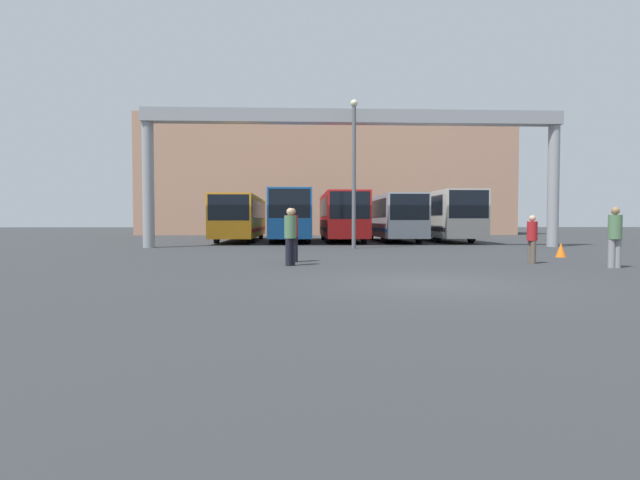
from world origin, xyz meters
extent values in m
plane|color=#2D3033|center=(0.00, 0.00, 0.00)|extent=(200.00, 200.00, 0.00)
cube|color=tan|center=(0.00, 43.45, 5.93)|extent=(37.58, 12.00, 11.87)
cylinder|color=gray|center=(-10.77, 15.30, 3.26)|extent=(0.60, 0.60, 6.52)
cylinder|color=gray|center=(10.77, 15.30, 3.26)|extent=(0.60, 0.60, 6.52)
cube|color=gray|center=(0.00, 15.30, 6.87)|extent=(22.14, 0.80, 0.70)
cube|color=orange|center=(-6.94, 23.71, 1.68)|extent=(2.56, 12.32, 2.66)
cube|color=black|center=(-6.94, 17.57, 2.17)|extent=(2.35, 0.06, 1.49)
cube|color=black|center=(-6.94, 23.71, 2.17)|extent=(2.59, 10.47, 1.12)
cube|color=red|center=(-6.94, 23.71, 0.83)|extent=(2.59, 11.70, 0.24)
cylinder|color=black|center=(-8.06, 20.26, 0.47)|extent=(0.28, 0.94, 0.94)
cylinder|color=black|center=(-5.82, 20.26, 0.47)|extent=(0.28, 0.94, 0.94)
cylinder|color=black|center=(-8.06, 27.15, 0.47)|extent=(0.28, 0.94, 0.94)
cylinder|color=black|center=(-5.82, 27.15, 0.47)|extent=(0.28, 0.94, 0.94)
cube|color=#1959A5|center=(-3.47, 22.60, 1.85)|extent=(2.60, 10.11, 3.00)
cube|color=black|center=(-3.47, 17.57, 2.41)|extent=(2.39, 0.06, 1.68)
cube|color=black|center=(-3.47, 22.60, 2.41)|extent=(2.63, 8.59, 1.26)
cube|color=orange|center=(-3.47, 22.60, 0.89)|extent=(2.63, 9.60, 0.24)
cylinder|color=black|center=(-4.61, 19.77, 0.46)|extent=(0.28, 0.93, 0.93)
cylinder|color=black|center=(-2.33, 19.77, 0.46)|extent=(0.28, 0.93, 0.93)
cylinder|color=black|center=(-4.61, 25.43, 0.46)|extent=(0.28, 0.93, 0.93)
cylinder|color=black|center=(-2.33, 25.43, 0.46)|extent=(0.28, 0.93, 0.93)
cube|color=red|center=(0.00, 22.98, 1.78)|extent=(2.55, 10.86, 2.86)
cube|color=black|center=(0.00, 17.57, 2.31)|extent=(2.34, 0.06, 1.60)
cube|color=black|center=(0.00, 22.98, 2.31)|extent=(2.58, 9.23, 1.20)
cube|color=black|center=(0.00, 22.98, 0.86)|extent=(2.58, 10.32, 0.24)
cylinder|color=black|center=(-1.11, 19.94, 0.49)|extent=(0.28, 0.97, 0.97)
cylinder|color=black|center=(1.11, 19.94, 0.49)|extent=(0.28, 0.97, 0.97)
cylinder|color=black|center=(-1.11, 26.02, 0.49)|extent=(0.28, 0.97, 0.97)
cylinder|color=black|center=(1.11, 26.02, 0.49)|extent=(0.28, 0.97, 0.97)
cube|color=#999EA5|center=(3.47, 22.65, 1.71)|extent=(2.50, 10.21, 2.72)
cube|color=black|center=(3.47, 17.57, 2.21)|extent=(2.30, 0.06, 1.52)
cube|color=black|center=(3.47, 22.65, 2.21)|extent=(2.53, 8.68, 1.14)
cube|color=#1966B2|center=(3.47, 22.65, 0.84)|extent=(2.53, 9.70, 0.24)
cylinder|color=black|center=(2.38, 19.79, 0.45)|extent=(0.28, 0.90, 0.90)
cylinder|color=black|center=(4.56, 19.79, 0.45)|extent=(0.28, 0.90, 0.90)
cylinder|color=black|center=(2.38, 25.51, 0.45)|extent=(0.28, 0.90, 0.90)
cylinder|color=black|center=(4.56, 25.51, 0.45)|extent=(0.28, 0.90, 0.90)
cube|color=beige|center=(6.94, 23.72, 1.82)|extent=(2.55, 12.34, 2.94)
cube|color=black|center=(6.94, 17.57, 2.37)|extent=(2.35, 0.06, 1.65)
cube|color=black|center=(6.94, 23.72, 2.37)|extent=(2.58, 10.49, 1.24)
cube|color=black|center=(6.94, 23.72, 0.88)|extent=(2.58, 11.73, 0.24)
cylinder|color=black|center=(5.83, 20.26, 0.48)|extent=(0.28, 0.95, 0.95)
cylinder|color=black|center=(8.06, 20.26, 0.48)|extent=(0.28, 0.95, 0.95)
cylinder|color=black|center=(5.83, 27.18, 0.48)|extent=(0.28, 0.95, 0.95)
cylinder|color=black|center=(8.06, 27.18, 0.48)|extent=(0.28, 0.95, 0.95)
cylinder|color=gray|center=(6.33, 3.34, 0.43)|extent=(0.20, 0.20, 0.86)
cylinder|color=gray|center=(6.50, 3.32, 0.43)|extent=(0.20, 0.20, 0.86)
cylinder|color=#4C724C|center=(6.42, 3.33, 1.22)|extent=(0.38, 0.38, 0.72)
sphere|color=#8C6647|center=(6.42, 3.33, 1.69)|extent=(0.23, 0.23, 0.23)
cylinder|color=brown|center=(4.68, 5.03, 0.38)|extent=(0.17, 0.17, 0.75)
cylinder|color=brown|center=(4.70, 4.88, 0.38)|extent=(0.17, 0.17, 0.75)
cylinder|color=#A5191E|center=(4.69, 4.95, 1.07)|extent=(0.33, 0.33, 0.63)
sphere|color=tan|center=(4.69, 4.95, 1.48)|extent=(0.20, 0.20, 0.20)
cylinder|color=black|center=(-3.17, 4.57, 0.43)|extent=(0.20, 0.20, 0.86)
cylinder|color=black|center=(-3.27, 4.44, 0.43)|extent=(0.20, 0.20, 0.86)
cylinder|color=#4C724C|center=(-3.22, 4.50, 1.21)|extent=(0.37, 0.37, 0.71)
sphere|color=tan|center=(-3.22, 4.50, 1.68)|extent=(0.23, 0.23, 0.23)
cylinder|color=black|center=(-3.09, 5.85, 0.44)|extent=(0.20, 0.20, 0.87)
cylinder|color=black|center=(-3.26, 5.83, 0.44)|extent=(0.20, 0.20, 0.87)
cylinder|color=#A5191E|center=(-3.17, 5.84, 1.23)|extent=(0.38, 0.38, 0.73)
sphere|color=#8C6647|center=(-3.17, 5.84, 1.71)|extent=(0.24, 0.24, 0.24)
cone|color=orange|center=(7.14, 7.68, 0.28)|extent=(0.39, 0.39, 0.56)
cylinder|color=#595B60|center=(-0.17, 14.00, 3.57)|extent=(0.20, 0.20, 7.13)
sphere|color=beige|center=(-0.17, 14.00, 7.28)|extent=(0.36, 0.36, 0.36)
camera|label=1|loc=(-2.97, -11.05, 1.40)|focal=28.00mm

